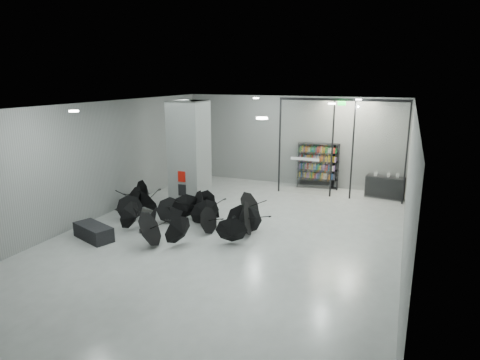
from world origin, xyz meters
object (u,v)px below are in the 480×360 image
at_px(bench, 94,232).
at_px(shop_counter, 385,187).
at_px(umbrella_cluster, 187,217).
at_px(bookshelf, 318,166).
at_px(column, 189,156).

height_order(bench, shop_counter, shop_counter).
distance_m(shop_counter, umbrella_cluster, 8.37).
bearing_deg(umbrella_cluster, bench, -134.55).
bearing_deg(shop_counter, bookshelf, 176.17).
relative_size(bench, shop_counter, 0.94).
xyz_separation_m(bookshelf, shop_counter, (2.88, -0.57, -0.55)).
distance_m(bookshelf, shop_counter, 2.99).
relative_size(bench, bookshelf, 0.70).
xyz_separation_m(column, umbrella_cluster, (0.81, -1.77, -1.68)).
height_order(column, bookshelf, column).
relative_size(column, bookshelf, 2.00).
xyz_separation_m(shop_counter, umbrella_cluster, (-5.88, -5.95, -0.13)).
bearing_deg(bookshelf, shop_counter, -20.08).
distance_m(column, umbrella_cluster, 2.58).
height_order(column, umbrella_cluster, column).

